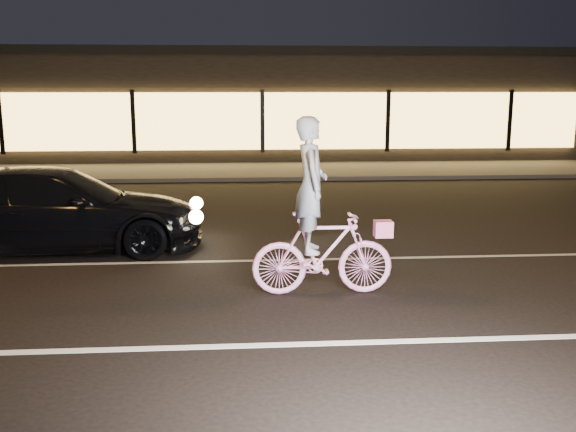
{
  "coord_description": "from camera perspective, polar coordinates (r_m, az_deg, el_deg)",
  "views": [
    {
      "loc": [
        -0.77,
        -8.05,
        2.75
      ],
      "look_at": [
        -0.14,
        0.6,
        1.01
      ],
      "focal_mm": 40.0,
      "sensor_mm": 36.0,
      "label": 1
    }
  ],
  "objects": [
    {
      "name": "cyclist",
      "position": [
        8.56,
        2.81,
        -1.51
      ],
      "size": [
        1.9,
        0.66,
        2.4
      ],
      "rotation": [
        0.0,
        0.0,
        1.57
      ],
      "color": "#FF34A4",
      "rests_on": "ground"
    },
    {
      "name": "ground",
      "position": [
        8.54,
        1.21,
        -7.46
      ],
      "size": [
        90.0,
        90.0,
        0.0
      ],
      "primitive_type": "plane",
      "color": "black",
      "rests_on": "ground"
    },
    {
      "name": "sedan",
      "position": [
        11.6,
        -19.87,
        0.53
      ],
      "size": [
        5.04,
        2.3,
        1.43
      ],
      "rotation": [
        0.0,
        0.0,
        1.63
      ],
      "color": "black",
      "rests_on": "ground"
    },
    {
      "name": "sidewalk",
      "position": [
        21.24,
        -2.09,
        4.02
      ],
      "size": [
        30.0,
        4.0,
        0.12
      ],
      "primitive_type": "cube",
      "color": "#383533",
      "rests_on": "ground"
    },
    {
      "name": "lane_stripe_far",
      "position": [
        10.45,
        0.18,
        -3.92
      ],
      "size": [
        60.0,
        0.1,
        0.01
      ],
      "primitive_type": "cube",
      "color": "gray",
      "rests_on": "ground"
    },
    {
      "name": "lane_stripe_near",
      "position": [
        7.15,
        2.36,
        -11.28
      ],
      "size": [
        60.0,
        0.12,
        0.01
      ],
      "primitive_type": "cube",
      "color": "silver",
      "rests_on": "ground"
    },
    {
      "name": "storefront",
      "position": [
        27.04,
        -2.6,
        10.01
      ],
      "size": [
        25.4,
        8.42,
        4.2
      ],
      "color": "black",
      "rests_on": "ground"
    }
  ]
}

